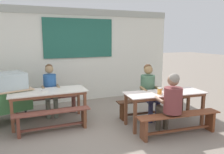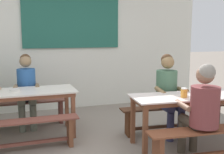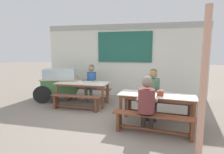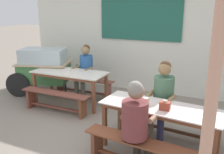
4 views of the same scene
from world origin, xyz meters
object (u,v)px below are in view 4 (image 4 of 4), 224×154
Objects in this scene: bench_far_front at (55,99)px; dining_table_far at (70,75)px; person_center_facing at (85,68)px; dining_table_near at (160,111)px; bench_near_front at (145,152)px; soup_bowl at (67,70)px; wooden_support_post at (209,118)px; person_near_front at (136,118)px; person_right_near_table at (162,95)px; tissue_box at (165,106)px; bench_near_back at (170,120)px; bench_far_back at (83,84)px; food_cart at (43,67)px; condiment_jar at (146,102)px.

dining_table_far is at bearing 89.91° from bench_far_front.
dining_table_far is 1.09× the size of bench_far_front.
person_center_facing reaches higher than bench_far_front.
bench_far_front is 1.21× the size of person_center_facing.
dining_table_near is 1.03× the size of bench_near_front.
soup_bowl is (-2.41, 1.14, 0.10)m from dining_table_near.
bench_near_front is at bearing 137.77° from wooden_support_post.
dining_table_far is at bearing 142.67° from person_near_front.
person_right_near_table is 0.64m from tissue_box.
person_right_near_table is 1.00m from person_near_front.
soup_bowl is at bearing 164.71° from person_right_near_table.
dining_table_near is 12.50× the size of tissue_box.
wooden_support_post reaches higher than dining_table_near.
dining_table_far is 0.68× the size of wooden_support_post.
tissue_box is at bearing 52.86° from person_near_front.
dining_table_far is at bearing 166.43° from bench_near_back.
person_center_facing is (-2.23, 1.64, 0.05)m from dining_table_near.
bench_far_front is at bearing 166.19° from dining_table_near.
dining_table_far is at bearing -90.09° from bench_far_back.
person_center_facing is at bearing 7.31° from food_cart.
food_cart is 3.80m from tissue_box.
bench_far_back is 9.75× the size of soup_bowl.
person_right_near_table is (3.27, -0.98, 0.06)m from food_cart.
person_near_front is (-0.11, -1.00, -0.01)m from person_right_near_table.
soup_bowl is at bearing 175.83° from dining_table_far.
condiment_jar reaches higher than bench_near_back.
tissue_box is (0.14, 0.46, 0.51)m from bench_near_front.
wooden_support_post reaches higher than person_center_facing.
dining_table_near is 0.19m from tissue_box.
person_right_near_table is at bearing -15.29° from soup_bowl.
wooden_support_post is (0.62, -1.15, 0.43)m from tissue_box.
dining_table_far is at bearing 150.12° from condiment_jar.
food_cart is (-1.03, -0.21, 0.40)m from bench_far_back.
wooden_support_post is (2.93, -2.89, 0.51)m from person_center_facing.
bench_far_front is at bearing 153.55° from person_near_front.
person_right_near_table is at bearing 100.27° from dining_table_near.
dining_table_far is 0.12m from soup_bowl.
bench_far_back is at bearing 89.91° from dining_table_far.
bench_near_back is 1.45× the size of person_near_front.
person_near_front reaches higher than bench_far_back.
bench_far_back is 0.91× the size of food_cart.
dining_table_near reaches higher than bench_near_back.
bench_near_front is 3.91m from food_cart.
tissue_box reaches higher than bench_far_front.
soup_bowl reaches higher than bench_near_front.
bench_far_front is at bearing 153.54° from bench_near_front.
bench_near_back is at bearing 84.41° from dining_table_near.
condiment_jar is 0.05× the size of wooden_support_post.
food_cart is at bearing 156.05° from dining_table_near.
bench_far_front is 2.42m from person_near_front.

